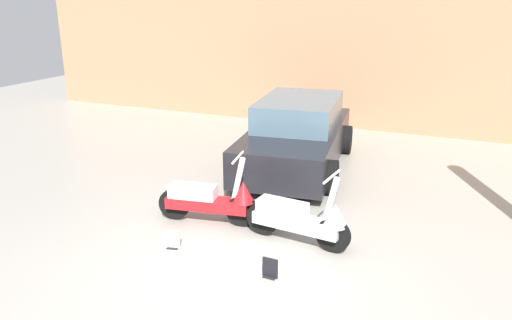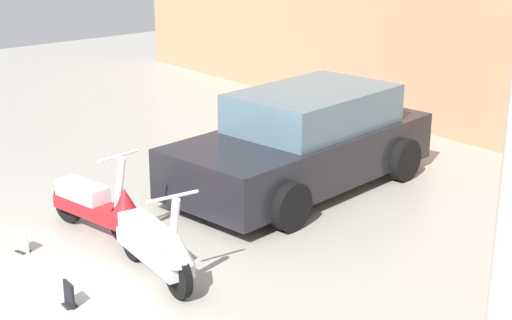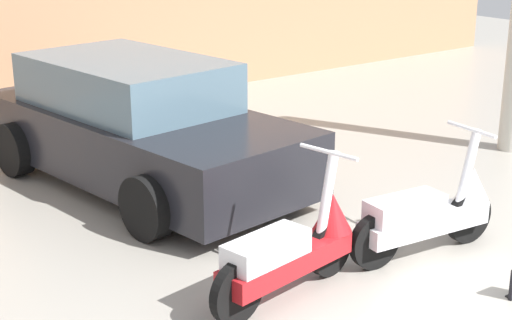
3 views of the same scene
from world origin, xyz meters
The scene contains 7 objects.
ground_plane centered at (0.00, 0.00, 0.00)m, with size 28.00×28.00×0.00m, color #9E998E.
wall_back centered at (0.00, 7.88, 1.63)m, with size 19.60×0.12×3.27m, color tan.
scooter_front_left centered at (-0.84, 1.23, 0.39)m, with size 1.58×0.62×1.11m.
scooter_front_right centered at (0.63, 1.10, 0.39)m, with size 1.58×0.57×1.10m.
car_rear_left centered at (-0.51, 4.31, 0.66)m, with size 2.35×4.26×1.38m.
placard_near_left_scooter centered at (-0.97, 0.28, 0.11)m, with size 0.20×0.16×0.26m.
placard_near_right_scooter centered at (0.56, 0.10, 0.11)m, with size 0.20×0.13×0.26m.
Camera 2 is at (7.15, -2.95, 3.85)m, focal length 55.00 mm.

